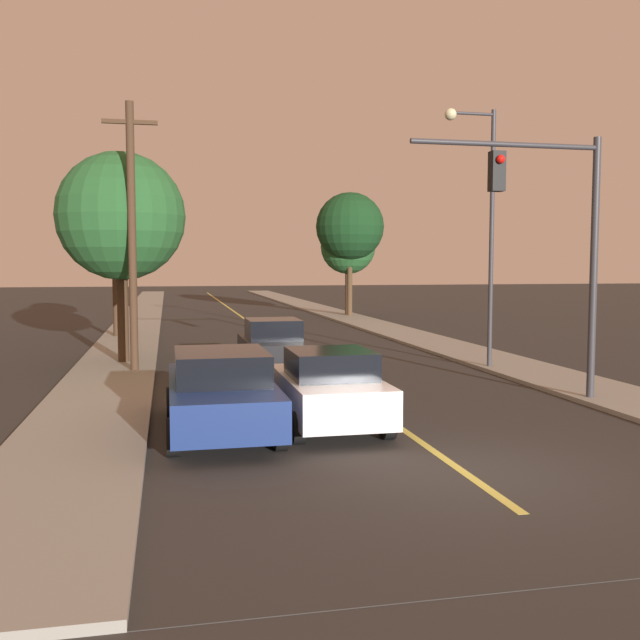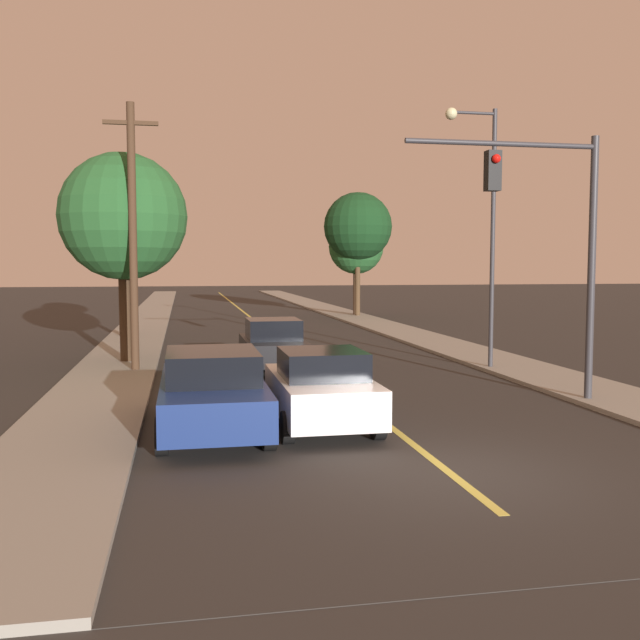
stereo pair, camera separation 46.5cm
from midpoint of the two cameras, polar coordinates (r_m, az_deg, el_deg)
name	(u,v)px [view 2 (the right image)]	position (r m, az deg, el deg)	size (l,w,h in m)	color
ground_plane	(449,473)	(11.73, 11.40, -11.90)	(200.00, 200.00, 0.00)	#2D2B28
road_surface	(247,315)	(46.72, -5.55, 0.41)	(9.88, 80.00, 0.01)	#2D2B28
sidewalk_left	(150,315)	(46.56, -13.16, 0.37)	(2.50, 80.00, 0.12)	gray
sidewalk_right	(340,313)	(47.69, 1.88, 0.58)	(2.50, 80.00, 0.12)	gray
car_near_lane_front	(321,388)	(14.41, 1.01, -5.49)	(1.94, 3.96, 1.59)	white
car_near_lane_second	(273,345)	(22.07, -3.18, -2.00)	(1.92, 3.98, 1.62)	black
car_outer_lane_front	(212,391)	(14.04, -7.67, -5.64)	(2.08, 4.99, 1.64)	navy
traffic_signal_mast	(551,222)	(17.48, 18.74, 7.46)	(4.68, 0.42, 6.14)	#333338
streetlamp_right	(483,206)	(22.64, 13.47, 8.89)	(1.65, 0.36, 7.88)	#333338
utility_pole_left	(133,232)	(22.07, -14.16, 6.83)	(1.60, 0.24, 7.94)	#422D1E
tree_left_near	(120,219)	(32.89, -15.28, 7.83)	(3.04, 3.04, 6.75)	#3D2B1C
tree_left_far	(123,217)	(24.17, -14.95, 7.97)	(4.13, 4.13, 6.79)	#3D2B1C
tree_right_near	(358,227)	(44.53, 3.35, 7.45)	(4.23, 4.23, 7.63)	#4C3823
tree_right_far	(356,247)	(45.46, 3.20, 5.86)	(3.48, 3.48, 6.05)	#3D2B1C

